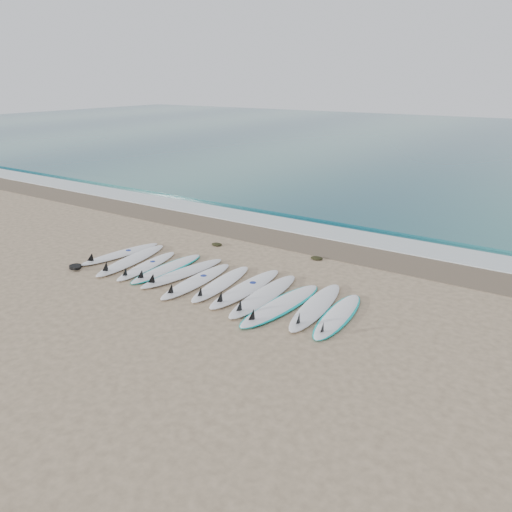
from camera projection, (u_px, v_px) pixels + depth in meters
The scene contains 20 objects.
ground at pixel (212, 283), 12.50m from camera, with size 120.00×120.00×0.00m, color tan.
ocean at pixel (477, 144), 37.96m from camera, with size 120.00×55.00×0.03m, color #236369.
wet_sand_band at pixel (293, 241), 15.71m from camera, with size 120.00×1.80×0.01m, color brown.
foam_band at pixel (313, 229), 16.81m from camera, with size 120.00×1.40×0.04m, color silver.
wave_crest at pixel (332, 219), 17.97m from camera, with size 120.00×1.00×0.10m, color #236369.
surfboard_0 at pixel (119, 254), 14.38m from camera, with size 0.92×2.63×0.33m.
surfboard_1 at pixel (130, 260), 13.87m from camera, with size 0.99×2.90×0.36m.
surfboard_2 at pixel (146, 266), 13.47m from camera, with size 0.84×2.50×0.31m.
surfboard_3 at pixel (166, 268), 13.32m from camera, with size 0.63×2.60×0.33m.
surfboard_4 at pixel (181, 273), 12.97m from camera, with size 0.93×2.80×0.35m.
surfboard_5 at pixel (195, 281), 12.47m from camera, with size 0.69×2.74×0.35m.
surfboard_6 at pixel (220, 284), 12.32m from camera, with size 0.82×2.62×0.33m.
surfboard_7 at pixel (245, 289), 12.02m from camera, with size 0.60×2.83×0.36m.
surfboard_8 at pixel (263, 296), 11.62m from camera, with size 0.70×2.89×0.37m.
surfboard_9 at pixel (280, 305), 11.18m from camera, with size 0.93×2.89×0.36m.
surfboard_10 at pixel (315, 307), 11.08m from camera, with size 0.87×2.81×0.35m.
surfboard_11 at pixel (337, 316), 10.69m from camera, with size 0.80×2.51×0.31m.
seaweed_near at pixel (217, 244), 15.28m from camera, with size 0.35×0.27×0.07m, color black.
seaweed_far at pixel (317, 258), 14.12m from camera, with size 0.36×0.28×0.07m, color black.
leash_coil at pixel (76, 267), 13.43m from camera, with size 0.46×0.36×0.11m.
Camera 1 is at (7.30, -8.99, 4.90)m, focal length 35.00 mm.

